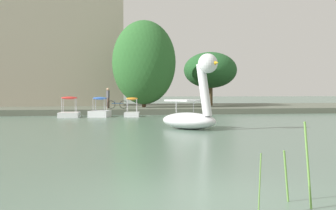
{
  "coord_description": "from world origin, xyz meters",
  "views": [
    {
      "loc": [
        -1.91,
        -7.23,
        1.73
      ],
      "look_at": [
        2.66,
        16.69,
        1.1
      ],
      "focal_mm": 48.87,
      "sensor_mm": 36.0,
      "label": 1
    }
  ],
  "objects_px": {
    "tree_willow_overhanging": "(144,62)",
    "person_on_path": "(108,97)",
    "pedal_boat_blue": "(100,111)",
    "pedal_boat_red": "(69,111)",
    "swan_boat": "(193,110)",
    "tree_sapling_by_fence": "(210,70)",
    "pedal_boat_orange": "(132,111)",
    "bicycle_parked": "(117,105)"
  },
  "relations": [
    {
      "from": "pedal_boat_red",
      "to": "person_on_path",
      "type": "bearing_deg",
      "value": 58.52
    },
    {
      "from": "pedal_boat_red",
      "to": "person_on_path",
      "type": "height_order",
      "value": "person_on_path"
    },
    {
      "from": "person_on_path",
      "to": "bicycle_parked",
      "type": "bearing_deg",
      "value": -55.2
    },
    {
      "from": "pedal_boat_orange",
      "to": "person_on_path",
      "type": "bearing_deg",
      "value": 106.65
    },
    {
      "from": "tree_sapling_by_fence",
      "to": "pedal_boat_blue",
      "type": "bearing_deg",
      "value": -136.13
    },
    {
      "from": "swan_boat",
      "to": "tree_willow_overhanging",
      "type": "xyz_separation_m",
      "value": [
        0.31,
        19.49,
        3.55
      ]
    },
    {
      "from": "pedal_boat_red",
      "to": "tree_willow_overhanging",
      "type": "distance_m",
      "value": 10.4
    },
    {
      "from": "tree_sapling_by_fence",
      "to": "bicycle_parked",
      "type": "distance_m",
      "value": 12.84
    },
    {
      "from": "pedal_boat_red",
      "to": "pedal_boat_orange",
      "type": "bearing_deg",
      "value": 0.36
    },
    {
      "from": "pedal_boat_orange",
      "to": "bicycle_parked",
      "type": "distance_m",
      "value": 4.04
    },
    {
      "from": "pedal_boat_orange",
      "to": "tree_sapling_by_fence",
      "type": "height_order",
      "value": "tree_sapling_by_fence"
    },
    {
      "from": "swan_boat",
      "to": "tree_sapling_by_fence",
      "type": "bearing_deg",
      "value": 71.99
    },
    {
      "from": "pedal_boat_red",
      "to": "tree_willow_overhanging",
      "type": "relative_size",
      "value": 0.3
    },
    {
      "from": "pedal_boat_blue",
      "to": "bicycle_parked",
      "type": "height_order",
      "value": "pedal_boat_blue"
    },
    {
      "from": "pedal_boat_blue",
      "to": "pedal_boat_red",
      "type": "distance_m",
      "value": 2.2
    },
    {
      "from": "bicycle_parked",
      "to": "pedal_boat_orange",
      "type": "bearing_deg",
      "value": -78.89
    },
    {
      "from": "pedal_boat_orange",
      "to": "tree_willow_overhanging",
      "type": "relative_size",
      "value": 0.26
    },
    {
      "from": "pedal_boat_red",
      "to": "bicycle_parked",
      "type": "bearing_deg",
      "value": 46.49
    },
    {
      "from": "tree_sapling_by_fence",
      "to": "bicycle_parked",
      "type": "bearing_deg",
      "value": -143.82
    },
    {
      "from": "tree_sapling_by_fence",
      "to": "pedal_boat_red",
      "type": "bearing_deg",
      "value": -140.67
    },
    {
      "from": "swan_boat",
      "to": "tree_willow_overhanging",
      "type": "relative_size",
      "value": 0.46
    },
    {
      "from": "pedal_boat_orange",
      "to": "bicycle_parked",
      "type": "bearing_deg",
      "value": 101.11
    },
    {
      "from": "pedal_boat_blue",
      "to": "tree_sapling_by_fence",
      "type": "distance_m",
      "value": 16.51
    },
    {
      "from": "person_on_path",
      "to": "bicycle_parked",
      "type": "height_order",
      "value": "person_on_path"
    },
    {
      "from": "pedal_boat_orange",
      "to": "person_on_path",
      "type": "height_order",
      "value": "person_on_path"
    },
    {
      "from": "pedal_boat_blue",
      "to": "tree_willow_overhanging",
      "type": "distance_m",
      "value": 9.11
    },
    {
      "from": "pedal_boat_blue",
      "to": "swan_boat",
      "type": "bearing_deg",
      "value": -72.72
    },
    {
      "from": "tree_sapling_by_fence",
      "to": "person_on_path",
      "type": "height_order",
      "value": "tree_sapling_by_fence"
    },
    {
      "from": "pedal_boat_blue",
      "to": "tree_sapling_by_fence",
      "type": "bearing_deg",
      "value": 43.87
    },
    {
      "from": "tree_willow_overhanging",
      "to": "bicycle_parked",
      "type": "xyz_separation_m",
      "value": [
        -2.63,
        -3.13,
        -3.7
      ]
    },
    {
      "from": "pedal_boat_red",
      "to": "bicycle_parked",
      "type": "relative_size",
      "value": 1.39
    },
    {
      "from": "person_on_path",
      "to": "swan_boat",
      "type": "bearing_deg",
      "value": -80.1
    },
    {
      "from": "pedal_boat_red",
      "to": "tree_sapling_by_fence",
      "type": "distance_m",
      "value": 18.21
    },
    {
      "from": "tree_sapling_by_fence",
      "to": "swan_boat",
      "type": "bearing_deg",
      "value": -108.01
    },
    {
      "from": "tree_willow_overhanging",
      "to": "person_on_path",
      "type": "bearing_deg",
      "value": -147.74
    },
    {
      "from": "tree_sapling_by_fence",
      "to": "bicycle_parked",
      "type": "relative_size",
      "value": 3.59
    },
    {
      "from": "pedal_boat_red",
      "to": "swan_boat",
      "type": "bearing_deg",
      "value": -63.8
    },
    {
      "from": "pedal_boat_blue",
      "to": "bicycle_parked",
      "type": "xyz_separation_m",
      "value": [
        1.58,
        3.82,
        0.41
      ]
    },
    {
      "from": "swan_boat",
      "to": "person_on_path",
      "type": "distance_m",
      "value": 17.65
    },
    {
      "from": "tree_sapling_by_fence",
      "to": "pedal_boat_orange",
      "type": "bearing_deg",
      "value": -129.36
    },
    {
      "from": "pedal_boat_orange",
      "to": "person_on_path",
      "type": "relative_size",
      "value": 1.2
    },
    {
      "from": "swan_boat",
      "to": "pedal_boat_blue",
      "type": "xyz_separation_m",
      "value": [
        -3.9,
        12.53,
        -0.56
      ]
    }
  ]
}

